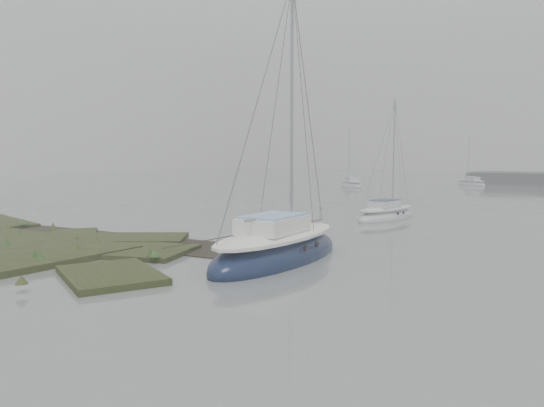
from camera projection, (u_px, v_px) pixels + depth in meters
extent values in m
plane|color=slate|center=(426.00, 202.00, 40.96)|extent=(160.00, 160.00, 0.00)
ellipsoid|color=#101B36|center=(278.00, 257.00, 18.10)|extent=(2.78, 7.44, 1.78)
ellipsoid|color=white|center=(278.00, 236.00, 18.04)|extent=(2.25, 6.48, 0.50)
cube|color=white|center=(273.00, 225.00, 17.73)|extent=(1.70, 2.59, 0.52)
cube|color=#91BBE3|center=(273.00, 216.00, 17.70)|extent=(1.58, 2.38, 0.08)
cylinder|color=#939399|center=(292.00, 103.00, 18.42)|extent=(0.12, 0.12, 8.38)
cylinder|color=#939399|center=(270.00, 216.00, 17.53)|extent=(0.24, 2.93, 0.09)
ellipsoid|color=silver|center=(386.00, 218.00, 29.65)|extent=(2.48, 5.33, 1.24)
ellipsoid|color=silver|center=(386.00, 209.00, 29.60)|extent=(2.04, 4.62, 0.35)
cube|color=silver|center=(385.00, 204.00, 29.41)|extent=(1.37, 1.91, 0.37)
cube|color=#1C284A|center=(385.00, 200.00, 29.39)|extent=(1.27, 1.75, 0.06)
cylinder|color=#939399|center=(394.00, 152.00, 29.79)|extent=(0.08, 0.08, 5.86)
cylinder|color=#939399|center=(383.00, 200.00, 29.29)|extent=(0.39, 2.03, 0.07)
ellipsoid|color=silver|center=(351.00, 186.00, 59.82)|extent=(4.86, 4.86, 1.26)
ellipsoid|color=silver|center=(351.00, 182.00, 59.77)|extent=(4.15, 4.15, 0.35)
cube|color=silver|center=(352.00, 179.00, 59.53)|extent=(2.04, 2.04, 0.37)
cube|color=silver|center=(352.00, 177.00, 59.51)|extent=(1.88, 1.88, 0.06)
cylinder|color=#939399|center=(349.00, 153.00, 60.13)|extent=(0.08, 0.08, 5.91)
cylinder|color=#939399|center=(352.00, 177.00, 59.36)|extent=(1.51, 1.51, 0.07)
ellipsoid|color=#B8BEC3|center=(471.00, 185.00, 62.64)|extent=(4.64, 4.20, 1.15)
ellipsoid|color=silver|center=(471.00, 181.00, 62.60)|extent=(3.97, 3.57, 0.32)
cube|color=silver|center=(472.00, 178.00, 62.38)|extent=(1.89, 1.81, 0.34)
cube|color=#B6B9C1|center=(473.00, 177.00, 62.36)|extent=(1.75, 1.67, 0.05)
cylinder|color=#939399|center=(469.00, 156.00, 62.91)|extent=(0.07, 0.07, 5.40)
cylinder|color=#939399|center=(473.00, 177.00, 62.23)|extent=(1.50, 1.25, 0.06)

